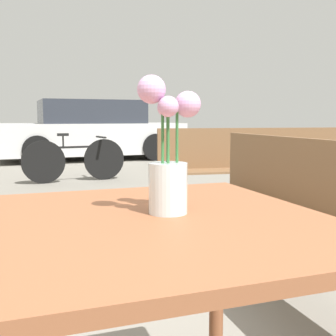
{
  "coord_description": "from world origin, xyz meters",
  "views": [
    {
      "loc": [
        -0.2,
        -0.93,
        0.95
      ],
      "look_at": [
        0.1,
        0.03,
        0.83
      ],
      "focal_mm": 45.0,
      "sensor_mm": 36.0,
      "label": 1
    }
  ],
  "objects_px": {
    "bench_middle": "(254,165)",
    "bicycle": "(75,160)",
    "parked_car": "(91,132)",
    "flower_vase": "(168,161)",
    "bench_near": "(285,213)",
    "table_front": "(133,260)"
  },
  "relations": [
    {
      "from": "parked_car",
      "to": "flower_vase",
      "type": "bearing_deg",
      "value": -95.89
    },
    {
      "from": "table_front",
      "to": "bench_middle",
      "type": "distance_m",
      "value": 3.42
    },
    {
      "from": "flower_vase",
      "to": "bench_middle",
      "type": "distance_m",
      "value": 3.35
    },
    {
      "from": "bench_middle",
      "to": "parked_car",
      "type": "xyz_separation_m",
      "value": [
        -0.89,
        6.0,
        0.16
      ]
    },
    {
      "from": "bench_near",
      "to": "table_front",
      "type": "bearing_deg",
      "value": -137.4
    },
    {
      "from": "bicycle",
      "to": "bench_middle",
      "type": "bearing_deg",
      "value": -59.21
    },
    {
      "from": "bench_middle",
      "to": "bicycle",
      "type": "distance_m",
      "value": 3.05
    },
    {
      "from": "bicycle",
      "to": "bench_near",
      "type": "bearing_deg",
      "value": -81.31
    },
    {
      "from": "bench_near",
      "to": "parked_car",
      "type": "bearing_deg",
      "value": 90.14
    },
    {
      "from": "parked_car",
      "to": "bench_near",
      "type": "bearing_deg",
      "value": -89.86
    },
    {
      "from": "flower_vase",
      "to": "bench_near",
      "type": "bearing_deg",
      "value": 44.39
    },
    {
      "from": "bench_middle",
      "to": "bicycle",
      "type": "bearing_deg",
      "value": 120.79
    },
    {
      "from": "table_front",
      "to": "bicycle",
      "type": "height_order",
      "value": "bicycle"
    },
    {
      "from": "table_front",
      "to": "parked_car",
      "type": "bearing_deg",
      "value": 83.5
    },
    {
      "from": "parked_car",
      "to": "table_front",
      "type": "bearing_deg",
      "value": -96.5
    },
    {
      "from": "table_front",
      "to": "bench_near",
      "type": "relative_size",
      "value": 0.6
    },
    {
      "from": "flower_vase",
      "to": "bench_middle",
      "type": "relative_size",
      "value": 0.17
    },
    {
      "from": "bicycle",
      "to": "parked_car",
      "type": "relative_size",
      "value": 0.37
    },
    {
      "from": "flower_vase",
      "to": "bicycle",
      "type": "bearing_deg",
      "value": 87.49
    },
    {
      "from": "table_front",
      "to": "bench_middle",
      "type": "xyz_separation_m",
      "value": [
        1.89,
        2.84,
        -0.15
      ]
    },
    {
      "from": "bench_near",
      "to": "parked_car",
      "type": "distance_m",
      "value": 7.9
    },
    {
      "from": "table_front",
      "to": "flower_vase",
      "type": "distance_m",
      "value": 0.25
    }
  ]
}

